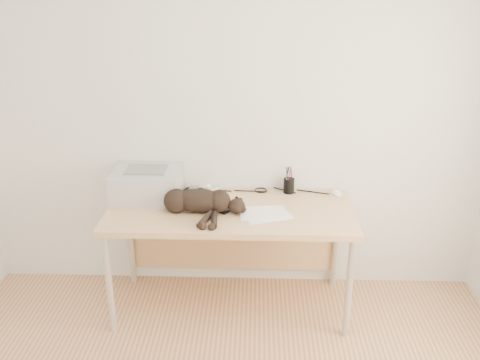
{
  "coord_description": "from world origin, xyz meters",
  "views": [
    {
      "loc": [
        0.17,
        -1.75,
        2.2
      ],
      "look_at": [
        0.06,
        1.34,
        0.97
      ],
      "focal_mm": 40.0,
      "sensor_mm": 36.0,
      "label": 1
    }
  ],
  "objects_px": {
    "mouse": "(336,191)",
    "desk": "(231,222)",
    "mug": "(213,191)",
    "pen_cup": "(289,185)",
    "printer": "(147,184)",
    "cat": "(196,202)"
  },
  "relations": [
    {
      "from": "mug",
      "to": "mouse",
      "type": "xyz_separation_m",
      "value": [
        0.85,
        0.09,
        -0.02
      ]
    },
    {
      "from": "cat",
      "to": "mug",
      "type": "xyz_separation_m",
      "value": [
        0.09,
        0.24,
        -0.03
      ]
    },
    {
      "from": "printer",
      "to": "pen_cup",
      "type": "relative_size",
      "value": 2.32
    },
    {
      "from": "cat",
      "to": "pen_cup",
      "type": "xyz_separation_m",
      "value": [
        0.61,
        0.34,
        -0.02
      ]
    },
    {
      "from": "mug",
      "to": "pen_cup",
      "type": "bearing_deg",
      "value": 10.37
    },
    {
      "from": "printer",
      "to": "mouse",
      "type": "height_order",
      "value": "printer"
    },
    {
      "from": "desk",
      "to": "printer",
      "type": "bearing_deg",
      "value": 171.69
    },
    {
      "from": "mouse",
      "to": "mug",
      "type": "bearing_deg",
      "value": 176.79
    },
    {
      "from": "desk",
      "to": "pen_cup",
      "type": "relative_size",
      "value": 8.3
    },
    {
      "from": "cat",
      "to": "mug",
      "type": "relative_size",
      "value": 7.97
    },
    {
      "from": "mouse",
      "to": "pen_cup",
      "type": "bearing_deg",
      "value": 169.29
    },
    {
      "from": "desk",
      "to": "pen_cup",
      "type": "bearing_deg",
      "value": 27.43
    },
    {
      "from": "pen_cup",
      "to": "cat",
      "type": "bearing_deg",
      "value": -150.89
    },
    {
      "from": "printer",
      "to": "cat",
      "type": "bearing_deg",
      "value": -31.75
    },
    {
      "from": "desk",
      "to": "mouse",
      "type": "height_order",
      "value": "mouse"
    },
    {
      "from": "cat",
      "to": "mouse",
      "type": "distance_m",
      "value": 0.99
    },
    {
      "from": "cat",
      "to": "mouse",
      "type": "height_order",
      "value": "cat"
    },
    {
      "from": "mouse",
      "to": "desk",
      "type": "bearing_deg",
      "value": -173.9
    },
    {
      "from": "mug",
      "to": "pen_cup",
      "type": "xyz_separation_m",
      "value": [
        0.52,
        0.1,
        0.01
      ]
    },
    {
      "from": "mug",
      "to": "desk",
      "type": "bearing_deg",
      "value": -39.84
    },
    {
      "from": "printer",
      "to": "mug",
      "type": "relative_size",
      "value": 5.03
    },
    {
      "from": "desk",
      "to": "cat",
      "type": "distance_m",
      "value": 0.33
    }
  ]
}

